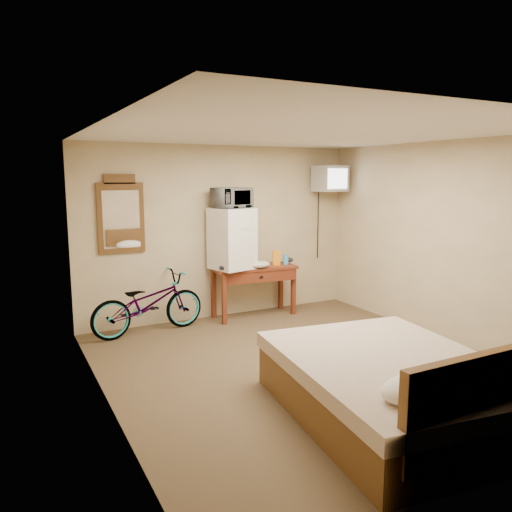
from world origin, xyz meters
name	(u,v)px	position (x,y,z in m)	size (l,w,h in m)	color
room	(307,254)	(0.00, 0.00, 1.25)	(4.60, 4.64, 2.50)	#4B3B25
desk	(255,276)	(0.42, 2.00, 0.62)	(1.27, 0.58, 0.75)	maroon
mini_fridge	(232,239)	(0.06, 2.03, 1.18)	(0.63, 0.62, 0.87)	white
microwave	(232,198)	(0.06, 2.03, 1.76)	(0.52, 0.35, 0.29)	white
snack_bag	(276,258)	(0.77, 1.99, 0.86)	(0.11, 0.06, 0.22)	orange
blue_cup	(286,259)	(0.93, 2.00, 0.82)	(0.08, 0.08, 0.14)	#46AAF1
cloth_cream	(259,264)	(0.42, 1.89, 0.80)	(0.33, 0.25, 0.10)	beige
cloth_dark_a	(229,267)	(-0.05, 1.89, 0.80)	(0.29, 0.22, 0.11)	black
cloth_dark_b	(288,260)	(1.04, 2.10, 0.79)	(0.17, 0.14, 0.08)	black
crt_television	(330,179)	(1.73, 2.02, 2.02)	(0.48, 0.58, 0.40)	black
wall_mirror	(121,215)	(-1.44, 2.27, 1.56)	(0.61, 0.04, 1.04)	brown
bicycle	(148,303)	(-1.20, 1.95, 0.41)	(0.54, 1.55, 0.81)	black
bed	(396,387)	(0.02, -1.37, 0.29)	(1.91, 2.38, 0.90)	brown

